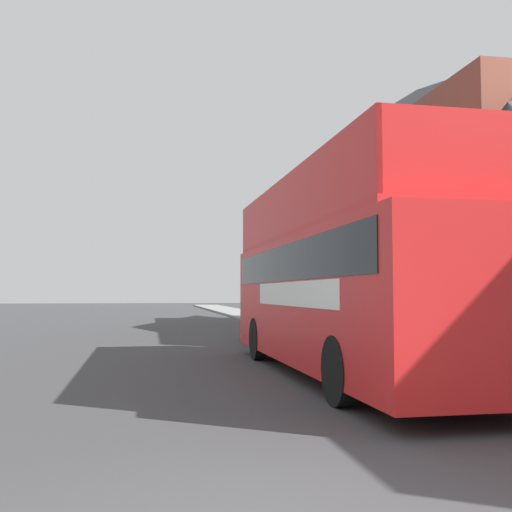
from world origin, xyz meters
TOP-DOWN VIEW (x-y plane):
  - ground_plane at (0.00, 21.00)m, footprint 144.00×144.00m
  - sidewalk at (6.29, 18.00)m, footprint 2.97×108.00m
  - brick_terrace_rear at (10.77, 20.42)m, footprint 6.00×20.14m
  - tour_bus at (3.15, 7.93)m, footprint 2.62×10.31m
  - parked_car_ahead_of_bus at (3.65, 15.77)m, footprint 1.89×4.08m
  - lamp_post_nearest at (5.48, 5.72)m, footprint 0.35×0.35m
  - lamp_post_second at (5.18, 13.71)m, footprint 0.35×0.35m

SIDE VIEW (x-z plane):
  - ground_plane at x=0.00m, z-range 0.00..0.00m
  - sidewalk at x=6.29m, z-range 0.00..0.14m
  - parked_car_ahead_of_bus at x=3.65m, z-range -0.05..1.52m
  - tour_bus at x=3.15m, z-range -0.19..3.74m
  - lamp_post_nearest at x=5.48m, z-range 1.05..5.89m
  - lamp_post_second at x=5.18m, z-range 1.06..6.04m
  - brick_terrace_rear at x=10.77m, z-range 0.00..10.52m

